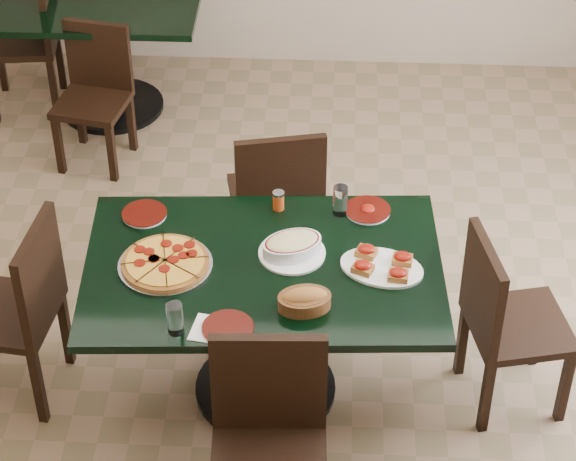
# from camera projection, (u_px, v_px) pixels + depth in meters

# --- Properties ---
(floor) EXTENTS (5.50, 5.50, 0.00)m
(floor) POSITION_uv_depth(u_px,v_px,m) (265.00, 350.00, 5.34)
(floor) COLOR #85694D
(floor) RESTS_ON ground
(main_table) EXTENTS (1.55, 1.05, 0.75)m
(main_table) POSITION_uv_depth(u_px,v_px,m) (264.00, 297.00, 4.79)
(main_table) COLOR black
(main_table) RESTS_ON floor
(back_table) EXTENTS (1.17, 0.86, 0.75)m
(back_table) POSITION_uv_depth(u_px,v_px,m) (104.00, 33.00, 6.70)
(back_table) COLOR black
(back_table) RESTS_ON floor
(chair_far) EXTENTS (0.51, 0.51, 0.92)m
(chair_far) POSITION_uv_depth(u_px,v_px,m) (277.00, 196.00, 5.44)
(chair_far) COLOR black
(chair_far) RESTS_ON floor
(chair_near) EXTENTS (0.46, 0.46, 0.94)m
(chair_near) POSITION_uv_depth(u_px,v_px,m) (269.00, 437.00, 4.23)
(chair_near) COLOR black
(chair_near) RESTS_ON floor
(chair_right) EXTENTS (0.50, 0.50, 0.89)m
(chair_right) POSITION_uv_depth(u_px,v_px,m) (502.00, 316.00, 4.80)
(chair_right) COLOR black
(chair_right) RESTS_ON floor
(chair_left) EXTENTS (0.48, 0.48, 0.92)m
(chair_left) POSITION_uv_depth(u_px,v_px,m) (21.00, 303.00, 4.83)
(chair_left) COLOR black
(chair_left) RESTS_ON floor
(back_chair_near) EXTENTS (0.44, 0.44, 0.81)m
(back_chair_near) POSITION_uv_depth(u_px,v_px,m) (95.00, 88.00, 6.35)
(back_chair_near) COLOR black
(back_chair_near) RESTS_ON floor
(back_chair_left) EXTENTS (0.48, 0.48, 0.92)m
(back_chair_left) POSITION_uv_depth(u_px,v_px,m) (34.00, 31.00, 6.74)
(back_chair_left) COLOR black
(back_chair_left) RESTS_ON floor
(pepperoni_pizza) EXTENTS (0.40, 0.40, 0.04)m
(pepperoni_pizza) POSITION_uv_depth(u_px,v_px,m) (165.00, 263.00, 4.66)
(pepperoni_pizza) COLOR #B5B4BC
(pepperoni_pizza) RESTS_ON main_table
(lasagna_casserole) EXTENTS (0.30, 0.28, 0.09)m
(lasagna_casserole) POSITION_uv_depth(u_px,v_px,m) (292.00, 246.00, 4.70)
(lasagna_casserole) COLOR white
(lasagna_casserole) RESTS_ON main_table
(bread_basket) EXTENTS (0.24, 0.19, 0.09)m
(bread_basket) POSITION_uv_depth(u_px,v_px,m) (304.00, 300.00, 4.45)
(bread_basket) COLOR brown
(bread_basket) RESTS_ON main_table
(bruschetta_platter) EXTENTS (0.41, 0.34, 0.05)m
(bruschetta_platter) POSITION_uv_depth(u_px,v_px,m) (382.00, 265.00, 4.64)
(bruschetta_platter) COLOR white
(bruschetta_platter) RESTS_ON main_table
(side_plate_near) EXTENTS (0.21, 0.21, 0.02)m
(side_plate_near) POSITION_uv_depth(u_px,v_px,m) (228.00, 328.00, 4.36)
(side_plate_near) COLOR white
(side_plate_near) RESTS_ON main_table
(side_plate_far_r) EXTENTS (0.20, 0.20, 0.03)m
(side_plate_far_r) POSITION_uv_depth(u_px,v_px,m) (368.00, 210.00, 4.95)
(side_plate_far_r) COLOR white
(side_plate_far_r) RESTS_ON main_table
(side_plate_far_l) EXTENTS (0.20, 0.20, 0.02)m
(side_plate_far_l) POSITION_uv_depth(u_px,v_px,m) (144.00, 214.00, 4.93)
(side_plate_far_l) COLOR white
(side_plate_far_l) RESTS_ON main_table
(napkin_setting) EXTENTS (0.18, 0.18, 0.01)m
(napkin_setting) POSITION_uv_depth(u_px,v_px,m) (212.00, 329.00, 4.37)
(napkin_setting) COLOR white
(napkin_setting) RESTS_ON main_table
(water_glass_a) EXTENTS (0.07, 0.07, 0.14)m
(water_glass_a) POSITION_uv_depth(u_px,v_px,m) (340.00, 200.00, 4.91)
(water_glass_a) COLOR white
(water_glass_a) RESTS_ON main_table
(water_glass_b) EXTENTS (0.06, 0.06, 0.14)m
(water_glass_b) POSITION_uv_depth(u_px,v_px,m) (175.00, 318.00, 4.32)
(water_glass_b) COLOR white
(water_glass_b) RESTS_ON main_table
(pepper_shaker) EXTENTS (0.05, 0.05, 0.09)m
(pepper_shaker) POSITION_uv_depth(u_px,v_px,m) (278.00, 200.00, 4.95)
(pepper_shaker) COLOR #B83D13
(pepper_shaker) RESTS_ON main_table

